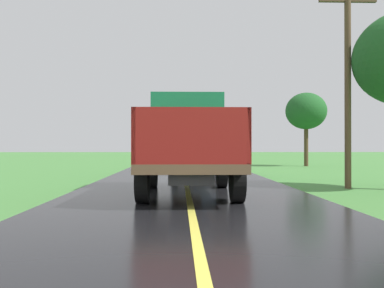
{
  "coord_description": "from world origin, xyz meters",
  "views": [
    {
      "loc": [
        -0.23,
        -0.28,
        1.32
      ],
      "look_at": [
        0.15,
        12.51,
        1.4
      ],
      "focal_mm": 39.4,
      "sensor_mm": 36.0,
      "label": 1
    }
  ],
  "objects_px": {
    "banana_truck_far": "(196,144)",
    "roadside_tree_mid_right": "(306,111)",
    "banana_truck_near": "(188,142)",
    "utility_pole_roadside": "(348,80)"
  },
  "relations": [
    {
      "from": "banana_truck_near",
      "to": "utility_pole_roadside",
      "type": "distance_m",
      "value": 5.62
    },
    {
      "from": "utility_pole_roadside",
      "to": "roadside_tree_mid_right",
      "type": "xyz_separation_m",
      "value": [
        3.23,
        15.02,
        0.26
      ]
    },
    {
      "from": "banana_truck_near",
      "to": "utility_pole_roadside",
      "type": "relative_size",
      "value": 0.92
    },
    {
      "from": "banana_truck_near",
      "to": "banana_truck_far",
      "type": "height_order",
      "value": "same"
    },
    {
      "from": "banana_truck_near",
      "to": "banana_truck_far",
      "type": "xyz_separation_m",
      "value": [
        0.59,
        9.42,
        0.01
      ]
    },
    {
      "from": "banana_truck_far",
      "to": "utility_pole_roadside",
      "type": "relative_size",
      "value": 0.92
    },
    {
      "from": "banana_truck_far",
      "to": "roadside_tree_mid_right",
      "type": "bearing_deg",
      "value": 42.19
    },
    {
      "from": "banana_truck_near",
      "to": "roadside_tree_mid_right",
      "type": "xyz_separation_m",
      "value": [
        8.31,
        16.41,
        2.24
      ]
    },
    {
      "from": "banana_truck_near",
      "to": "roadside_tree_mid_right",
      "type": "bearing_deg",
      "value": 63.16
    },
    {
      "from": "banana_truck_far",
      "to": "utility_pole_roadside",
      "type": "height_order",
      "value": "utility_pole_roadside"
    }
  ]
}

